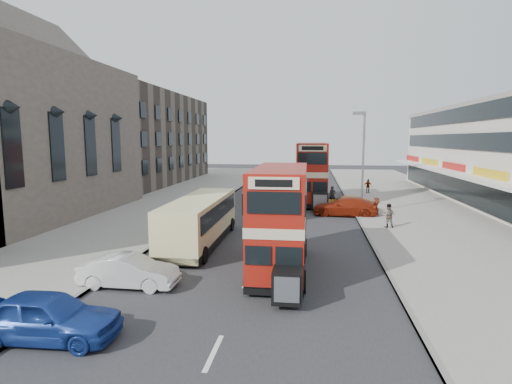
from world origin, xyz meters
The scene contains 18 objects.
ground centered at (0.00, 0.00, 0.00)m, with size 160.00×160.00×0.00m, color #28282B.
road_surface centered at (0.00, 20.00, 0.01)m, with size 12.00×90.00×0.01m, color #28282B.
pavement_right centered at (12.00, 20.00, 0.07)m, with size 12.00×90.00×0.15m, color gray.
pavement_left centered at (-12.00, 20.00, 0.07)m, with size 12.00×90.00×0.15m, color gray.
kerb_left centered at (-6.10, 20.00, 0.07)m, with size 0.20×90.00×0.16m, color gray.
kerb_right centered at (6.10, 20.00, 0.07)m, with size 0.20×90.00×0.16m, color gray.
brick_terrace centered at (-22.00, 38.00, 6.00)m, with size 14.00×28.00×12.00m, color #66594C.
street_lamp centered at (6.52, 18.00, 4.78)m, with size 1.00×0.20×8.12m.
bus_main centered at (1.27, 3.54, 2.42)m, with size 2.38×8.36×4.60m.
bus_second centered at (2.61, 23.53, 2.87)m, with size 2.82×9.91×5.45m.
coach centered at (-3.66, 7.53, 1.47)m, with size 2.55×9.41×2.49m.
car_left_near centered at (-5.12, -3.95, 0.74)m, with size 1.76×4.37×1.49m, color navy.
car_left_front centered at (-4.67, 0.53, 0.66)m, with size 1.40×4.01×1.32m, color silver.
car_right_a centered at (5.30, 17.40, 0.73)m, with size 2.05×5.04×1.46m, color maroon.
car_right_b centered at (5.31, 19.00, 0.68)m, with size 2.25×4.87×1.35m, color orange.
pedestrian_near centered at (7.73, 12.89, 0.96)m, with size 0.60×0.41×1.63m, color gray.
pedestrian_far centered at (8.68, 30.28, 0.92)m, with size 0.90×0.37×1.54m, color gray.
cyclist centered at (4.42, 20.73, 0.64)m, with size 0.72×1.85×1.95m.
Camera 1 is at (2.69, -14.41, 6.03)m, focal length 28.19 mm.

